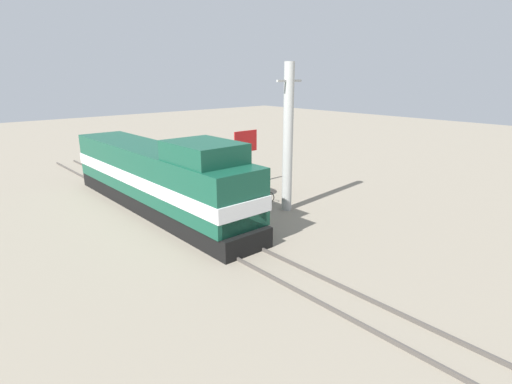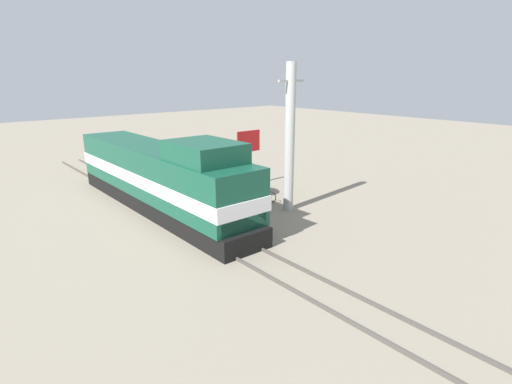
{
  "view_description": "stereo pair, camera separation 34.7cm",
  "coord_description": "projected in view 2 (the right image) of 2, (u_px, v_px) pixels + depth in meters",
  "views": [
    {
      "loc": [
        -10.26,
        -16.54,
        7.54
      ],
      "look_at": [
        1.2,
        -3.52,
        2.43
      ],
      "focal_mm": 28.0,
      "sensor_mm": 36.0,
      "label": 1
    },
    {
      "loc": [
        -10.0,
        -16.77,
        7.54
      ],
      "look_at": [
        1.2,
        -3.52,
        2.43
      ],
      "focal_mm": 28.0,
      "sensor_mm": 36.0,
      "label": 2
    }
  ],
  "objects": [
    {
      "name": "bicycle",
      "position": [
        266.0,
        201.0,
        23.54
      ],
      "size": [
        1.87,
        1.53,
        0.74
      ],
      "rotation": [
        0.0,
        0.0,
        -1.03
      ],
      "color": "black",
      "rests_on": "ground_plane"
    },
    {
      "name": "utility_pole",
      "position": [
        290.0,
        139.0,
        22.03
      ],
      "size": [
        1.8,
        0.56,
        8.21
      ],
      "color": "#B2B2AD",
      "rests_on": "ground_plane"
    },
    {
      "name": "locomotive",
      "position": [
        162.0,
        178.0,
        22.48
      ],
      "size": [
        2.95,
        16.59,
        4.56
      ],
      "color": "black",
      "rests_on": "ground_plane"
    },
    {
      "name": "person_bystander",
      "position": [
        253.0,
        197.0,
        22.58
      ],
      "size": [
        0.34,
        0.34,
        1.65
      ],
      "color": "#2D3347",
      "rests_on": "ground_plane"
    },
    {
      "name": "shrub_cluster",
      "position": [
        255.0,
        191.0,
        24.84
      ],
      "size": [
        1.12,
        1.12,
        1.12
      ],
      "primitive_type": "sphere",
      "color": "#2D722D",
      "rests_on": "ground_plane"
    },
    {
      "name": "billboard_sign",
      "position": [
        249.0,
        145.0,
        27.26
      ],
      "size": [
        1.93,
        0.12,
        3.9
      ],
      "color": "#595959",
      "rests_on": "ground_plane"
    },
    {
      "name": "rail_near",
      "position": [
        182.0,
        229.0,
        20.14
      ],
      "size": [
        0.08,
        41.76,
        0.15
      ],
      "primitive_type": "cube",
      "color": "#4C4742",
      "rests_on": "ground_plane"
    },
    {
      "name": "vendor_umbrella",
      "position": [
        244.0,
        167.0,
        25.03
      ],
      "size": [
        2.19,
        2.19,
        2.21
      ],
      "color": "#4C4C4C",
      "rests_on": "ground_plane"
    },
    {
      "name": "rail_far",
      "position": [
        206.0,
        222.0,
        21.03
      ],
      "size": [
        0.08,
        41.76,
        0.15
      ],
      "primitive_type": "cube",
      "color": "#4C4742",
      "rests_on": "ground_plane"
    },
    {
      "name": "ground_plane",
      "position": [
        194.0,
        227.0,
        20.61
      ],
      "size": [
        120.0,
        120.0,
        0.0
      ],
      "primitive_type": "plane",
      "color": "gray"
    }
  ]
}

